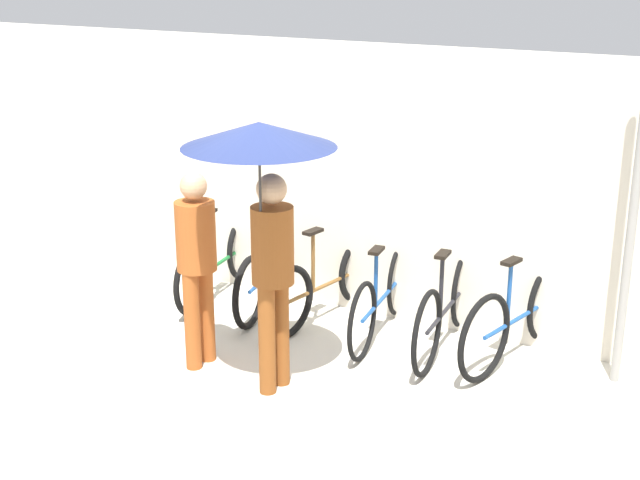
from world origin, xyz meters
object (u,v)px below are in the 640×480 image
object	(u,v)px
parked_bicycle_0	(220,261)
parked_bicycle_5	(519,316)
parked_bicycle_1	(272,271)
parked_bicycle_4	(447,306)
parked_bicycle_2	(327,283)
pedestrian_center	(263,178)
parked_bicycle_3	(382,296)
pedestrian_leading	(197,255)

from	to	relation	value
parked_bicycle_0	parked_bicycle_5	xyz separation A→B (m)	(2.99, 0.02, 0.02)
parked_bicycle_1	parked_bicycle_4	world-z (taller)	parked_bicycle_4
parked_bicycle_2	pedestrian_center	bearing A→B (deg)	-159.49
parked_bicycle_1	parked_bicycle_3	xyz separation A→B (m)	(1.19, -0.09, 0.00)
parked_bicycle_1	parked_bicycle_2	distance (m)	0.60
parked_bicycle_2	pedestrian_leading	distance (m)	1.52
parked_bicycle_5	parked_bicycle_2	bearing A→B (deg)	103.36
parked_bicycle_4	parked_bicycle_5	size ratio (longest dim) A/B	1.03
parked_bicycle_4	parked_bicycle_2	bearing A→B (deg)	82.30
parked_bicycle_1	parked_bicycle_4	bearing A→B (deg)	-102.38
parked_bicycle_2	pedestrian_leading	xyz separation A→B (m)	(-0.45, -1.33, 0.59)
parked_bicycle_0	parked_bicycle_3	distance (m)	1.79
parked_bicycle_5	pedestrian_leading	bearing A→B (deg)	133.62
parked_bicycle_0	parked_bicycle_4	bearing A→B (deg)	-99.14
parked_bicycle_0	parked_bicycle_2	world-z (taller)	parked_bicycle_0
parked_bicycle_5	pedestrian_center	world-z (taller)	pedestrian_center
parked_bicycle_1	parked_bicycle_5	xyz separation A→B (m)	(2.39, 0.01, 0.03)
pedestrian_center	parked_bicycle_2	bearing A→B (deg)	-74.46
parked_bicycle_1	parked_bicycle_2	size ratio (longest dim) A/B	0.99
parked_bicycle_0	parked_bicycle_2	bearing A→B (deg)	-98.13
parked_bicycle_0	parked_bicycle_4	xyz separation A→B (m)	(2.39, -0.07, 0.02)
parked_bicycle_0	parked_bicycle_3	xyz separation A→B (m)	(1.79, -0.08, 0.00)
parked_bicycle_2	pedestrian_leading	world-z (taller)	pedestrian_leading
parked_bicycle_2	pedestrian_center	world-z (taller)	pedestrian_center
pedestrian_leading	parked_bicycle_3	bearing A→B (deg)	-126.62
parked_bicycle_2	parked_bicycle_5	world-z (taller)	parked_bicycle_5
parked_bicycle_3	pedestrian_center	size ratio (longest dim) A/B	0.82
parked_bicycle_1	parked_bicycle_2	bearing A→B (deg)	-101.94
parked_bicycle_2	parked_bicycle_5	bearing A→B (deg)	-79.89
parked_bicycle_3	parked_bicycle_1	bearing A→B (deg)	78.00
parked_bicycle_1	parked_bicycle_2	xyz separation A→B (m)	(0.60, -0.02, -0.01)
parked_bicycle_4	parked_bicycle_5	xyz separation A→B (m)	(0.60, 0.08, 0.00)
parked_bicycle_0	parked_bicycle_4	world-z (taller)	parked_bicycle_4
parked_bicycle_3	pedestrian_center	world-z (taller)	pedestrian_center
parked_bicycle_0	parked_bicycle_3	world-z (taller)	parked_bicycle_0
parked_bicycle_3	parked_bicycle_4	world-z (taller)	parked_bicycle_4
parked_bicycle_4	pedestrian_leading	xyz separation A→B (m)	(-1.64, -1.27, 0.57)
parked_bicycle_1	pedestrian_center	size ratio (longest dim) A/B	0.81
parked_bicycle_5	parked_bicycle_0	bearing A→B (deg)	102.74
parked_bicycle_4	pedestrian_leading	world-z (taller)	pedestrian_leading
parked_bicycle_1	pedestrian_leading	bearing A→B (deg)	176.36
parked_bicycle_0	parked_bicycle_2	size ratio (longest dim) A/B	0.99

